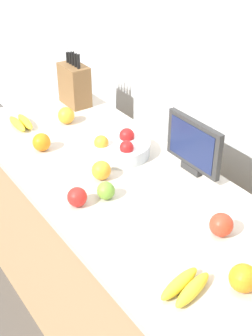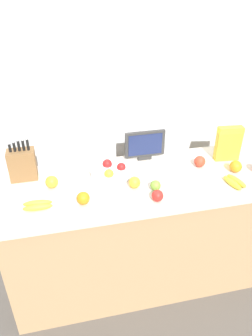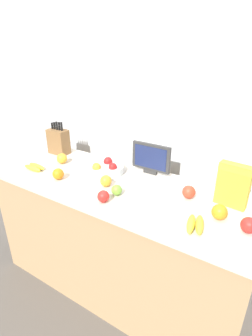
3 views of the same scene
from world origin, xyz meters
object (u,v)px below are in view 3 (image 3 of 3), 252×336
(orange_near_bowl, at_px, (219,212))
(orange_front_right, at_px, (106,181))
(banana_bunch_right, at_px, (35,167))
(apple_near_bananas, at_px, (117,190))
(banana_bunch_left, at_px, (195,224))
(orange_by_cereal, at_px, (58,174))
(apple_rear, at_px, (249,225))
(cereal_box, at_px, (233,183))
(apple_front, at_px, (189,192))
(orange_mid_right, at_px, (62,158))
(knife_block, at_px, (59,141))
(fruit_bowl, at_px, (105,168))
(apple_rightmost, at_px, (103,196))
(small_monitor, at_px, (151,158))

(orange_near_bowl, height_order, orange_front_right, orange_near_bowl)
(banana_bunch_right, distance_m, apple_near_bananas, 0.75)
(banana_bunch_left, height_order, banana_bunch_right, banana_bunch_left)
(orange_by_cereal, bearing_deg, apple_rear, 4.16)
(cereal_box, height_order, apple_near_bananas, cereal_box)
(banana_bunch_left, distance_m, apple_near_bananas, 0.54)
(apple_front, distance_m, orange_by_cereal, 0.91)
(apple_near_bananas, bearing_deg, orange_mid_right, 164.68)
(knife_block, bearing_deg, orange_by_cereal, -45.58)
(fruit_bowl, height_order, apple_rear, fruit_bowl)
(orange_near_bowl, height_order, orange_by_cereal, orange_near_bowl)
(knife_block, distance_m, orange_near_bowl, 1.47)
(apple_rightmost, bearing_deg, fruit_bowl, 124.60)
(orange_mid_right, height_order, orange_by_cereal, orange_mid_right)
(small_monitor, bearing_deg, orange_by_cereal, -139.53)
(knife_block, bearing_deg, banana_bunch_left, -15.82)
(orange_front_right, bearing_deg, apple_rightmost, -58.07)
(cereal_box, xyz_separation_m, apple_front, (-0.24, -0.05, -0.10))
(knife_block, xyz_separation_m, apple_rear, (1.61, -0.28, -0.07))
(apple_rear, distance_m, orange_near_bowl, 0.16)
(knife_block, distance_m, orange_mid_right, 0.25)
(knife_block, bearing_deg, orange_mid_right, -39.77)
(cereal_box, xyz_separation_m, orange_front_right, (-0.76, -0.20, -0.11))
(banana_bunch_right, bearing_deg, orange_mid_right, 65.21)
(orange_near_bowl, distance_m, orange_by_cereal, 1.10)
(knife_block, xyz_separation_m, orange_front_right, (0.71, -0.27, -0.07))
(apple_front, distance_m, orange_mid_right, 1.05)
(knife_block, relative_size, orange_near_bowl, 3.81)
(banana_bunch_right, distance_m, apple_rear, 1.52)
(apple_front, relative_size, apple_rightmost, 1.10)
(fruit_bowl, distance_m, banana_bunch_right, 0.55)
(apple_near_bananas, xyz_separation_m, orange_front_right, (-0.13, 0.06, 0.00))
(banana_bunch_left, bearing_deg, knife_block, 164.18)
(cereal_box, distance_m, banana_bunch_left, 0.36)
(apple_rear, bearing_deg, apple_near_bananas, -176.25)
(banana_bunch_right, height_order, apple_near_bananas, apple_near_bananas)
(banana_bunch_right, relative_size, apple_rightmost, 2.39)
(banana_bunch_left, distance_m, orange_mid_right, 1.21)
(apple_rear, height_order, orange_mid_right, same)
(apple_near_bananas, relative_size, apple_rightmost, 0.93)
(knife_block, distance_m, small_monitor, 0.87)
(small_monitor, xyz_separation_m, orange_mid_right, (-0.69, -0.21, -0.08))
(banana_bunch_left, bearing_deg, apple_rear, 24.39)
(cereal_box, bearing_deg, small_monitor, 173.88)
(cereal_box, relative_size, banana_bunch_right, 1.48)
(apple_near_bananas, distance_m, apple_rear, 0.77)
(cereal_box, height_order, orange_by_cereal, cereal_box)
(apple_near_bananas, xyz_separation_m, apple_rightmost, (-0.02, -0.11, 0.00))
(banana_bunch_left, relative_size, banana_bunch_right, 1.07)
(small_monitor, relative_size, apple_front, 3.64)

